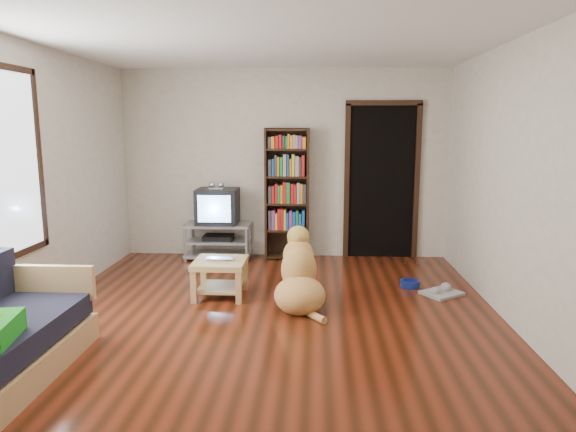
# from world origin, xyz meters

# --- Properties ---
(ground) EXTENTS (5.00, 5.00, 0.00)m
(ground) POSITION_xyz_m (0.00, 0.00, 0.00)
(ground) COLOR #5E2010
(ground) RESTS_ON ground
(ceiling) EXTENTS (5.00, 5.00, 0.00)m
(ceiling) POSITION_xyz_m (0.00, 0.00, 2.60)
(ceiling) COLOR white
(ceiling) RESTS_ON ground
(wall_back) EXTENTS (4.50, 0.00, 4.50)m
(wall_back) POSITION_xyz_m (0.00, 2.50, 1.30)
(wall_back) COLOR beige
(wall_back) RESTS_ON ground
(wall_front) EXTENTS (4.50, 0.00, 4.50)m
(wall_front) POSITION_xyz_m (0.00, -2.50, 1.30)
(wall_front) COLOR beige
(wall_front) RESTS_ON ground
(wall_left) EXTENTS (0.00, 5.00, 5.00)m
(wall_left) POSITION_xyz_m (-2.25, 0.00, 1.30)
(wall_left) COLOR beige
(wall_left) RESTS_ON ground
(wall_right) EXTENTS (0.00, 5.00, 5.00)m
(wall_right) POSITION_xyz_m (2.25, 0.00, 1.30)
(wall_right) COLOR beige
(wall_right) RESTS_ON ground
(laptop) EXTENTS (0.31, 0.21, 0.02)m
(laptop) POSITION_xyz_m (-0.58, 0.62, 0.41)
(laptop) COLOR silver
(laptop) RESTS_ON coffee_table
(dog_bowl) EXTENTS (0.22, 0.22, 0.08)m
(dog_bowl) POSITION_xyz_m (1.53, 1.09, 0.04)
(dog_bowl) COLOR navy
(dog_bowl) RESTS_ON ground
(grey_rag) EXTENTS (0.51, 0.49, 0.03)m
(grey_rag) POSITION_xyz_m (1.83, 0.84, 0.01)
(grey_rag) COLOR #9F9F9F
(grey_rag) RESTS_ON ground
(doorway) EXTENTS (1.03, 0.05, 2.19)m
(doorway) POSITION_xyz_m (1.35, 2.48, 1.12)
(doorway) COLOR black
(doorway) RESTS_ON wall_back
(tv_stand) EXTENTS (0.90, 0.45, 0.50)m
(tv_stand) POSITION_xyz_m (-0.90, 2.25, 0.27)
(tv_stand) COLOR #99999E
(tv_stand) RESTS_ON ground
(crt_tv) EXTENTS (0.55, 0.52, 0.58)m
(crt_tv) POSITION_xyz_m (-0.90, 2.27, 0.74)
(crt_tv) COLOR black
(crt_tv) RESTS_ON tv_stand
(bookshelf) EXTENTS (0.60, 0.30, 1.80)m
(bookshelf) POSITION_xyz_m (0.05, 2.34, 1.00)
(bookshelf) COLOR black
(bookshelf) RESTS_ON ground
(coffee_table) EXTENTS (0.55, 0.55, 0.40)m
(coffee_table) POSITION_xyz_m (-0.58, 0.65, 0.28)
(coffee_table) COLOR tan
(coffee_table) RESTS_ON ground
(dog) EXTENTS (0.56, 0.98, 0.82)m
(dog) POSITION_xyz_m (0.29, 0.39, 0.30)
(dog) COLOR tan
(dog) RESTS_ON ground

